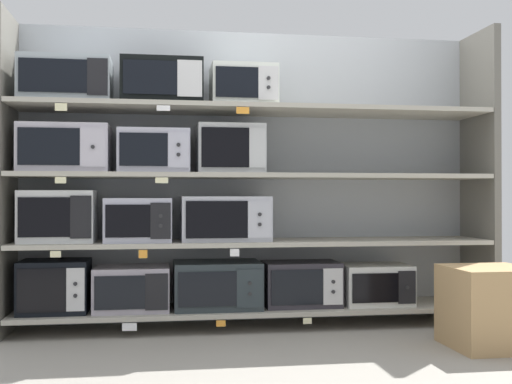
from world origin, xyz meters
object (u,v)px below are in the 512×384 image
at_px(shipping_carton, 490,307).
at_px(microwave_2, 217,285).
at_px(microwave_13, 243,87).
at_px(microwave_11, 67,81).
at_px(microwave_6, 139,220).
at_px(microwave_1, 132,288).
at_px(microwave_3, 301,284).
at_px(microwave_4, 374,284).
at_px(microwave_8, 66,149).
at_px(microwave_9, 154,152).
at_px(microwave_0, 55,286).
at_px(microwave_10, 230,149).
at_px(microwave_5, 58,216).
at_px(microwave_7, 225,219).
at_px(microwave_12, 162,83).

bearing_deg(shipping_carton, microwave_2, 152.11).
bearing_deg(microwave_13, microwave_11, 180.00).
distance_m(microwave_2, microwave_6, 0.67).
bearing_deg(microwave_2, microwave_1, -180.00).
height_order(microwave_3, microwave_4, microwave_3).
xyz_separation_m(microwave_6, microwave_8, (-0.46, -0.00, 0.45)).
distance_m(microwave_8, microwave_9, 0.56).
height_order(microwave_0, microwave_11, microwave_11).
height_order(microwave_3, microwave_11, microwave_11).
distance_m(microwave_3, microwave_10, 1.02).
distance_m(microwave_9, microwave_13, 0.73).
bearing_deg(microwave_11, microwave_5, -179.93).
bearing_deg(microwave_10, microwave_8, 179.99).
xyz_separation_m(microwave_8, microwave_13, (1.14, 0.00, 0.43)).
height_order(microwave_2, microwave_10, microwave_10).
distance_m(microwave_6, microwave_8, 0.65).
distance_m(microwave_11, shipping_carton, 2.92).
distance_m(microwave_0, microwave_3, 1.60).
xyz_separation_m(microwave_2, microwave_9, (-0.41, -0.00, 0.87)).
height_order(microwave_3, microwave_9, microwave_9).
bearing_deg(microwave_5, microwave_8, -0.07).
height_order(microwave_1, microwave_3, microwave_3).
xyz_separation_m(microwave_5, microwave_7, (1.07, -0.00, -0.02)).
bearing_deg(microwave_7, microwave_0, -180.00).
xyz_separation_m(microwave_6, microwave_11, (-0.45, 0.00, 0.89)).
xyz_separation_m(microwave_6, microwave_9, (0.10, -0.00, 0.44)).
bearing_deg(microwave_1, microwave_9, -0.03).
bearing_deg(microwave_4, microwave_13, -180.00).
bearing_deg(microwave_13, microwave_1, 180.00).
relative_size(microwave_4, microwave_11, 0.82).
bearing_deg(microwave_8, microwave_6, 0.01).
relative_size(microwave_2, shipping_carton, 1.22).
distance_m(microwave_2, microwave_5, 1.11).
bearing_deg(microwave_10, microwave_12, 179.97).
bearing_deg(microwave_0, microwave_12, 0.03).
bearing_deg(microwave_4, shipping_carton, -62.40).
bearing_deg(microwave_4, microwave_8, -180.00).
distance_m(microwave_1, microwave_3, 1.12).
height_order(microwave_11, microwave_13, microwave_11).
relative_size(microwave_0, microwave_8, 0.77).
relative_size(microwave_1, microwave_8, 0.86).
bearing_deg(microwave_13, microwave_2, 179.98).
height_order(microwave_0, microwave_12, microwave_12).
bearing_deg(microwave_12, microwave_1, 179.99).
relative_size(microwave_11, shipping_carton, 1.21).
bearing_deg(microwave_9, microwave_1, 179.97).
bearing_deg(microwave_5, microwave_7, -0.02).
relative_size(microwave_11, microwave_12, 1.09).
relative_size(microwave_12, microwave_13, 1.20).
distance_m(microwave_10, microwave_13, 0.43).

